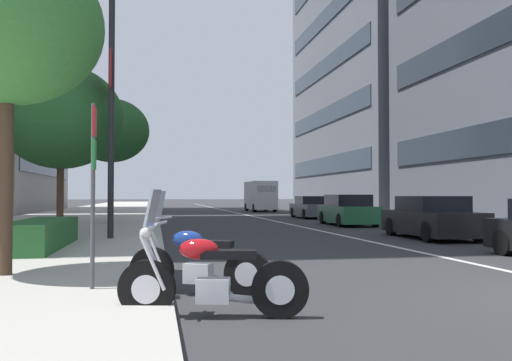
% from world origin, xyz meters
% --- Properties ---
extents(sidewalk_right_plaza, '(160.00, 8.71, 0.15)m').
position_xyz_m(sidewalk_right_plaza, '(30.00, 10.63, 0.07)').
color(sidewalk_right_plaza, '#B2ADA3').
rests_on(sidewalk_right_plaza, ground).
extents(lane_centre_stripe, '(110.00, 0.16, 0.01)m').
position_xyz_m(lane_centre_stripe, '(35.00, 0.00, 0.00)').
color(lane_centre_stripe, silver).
rests_on(lane_centre_stripe, ground).
extents(motorcycle_under_tarp, '(0.71, 2.19, 1.49)m').
position_xyz_m(motorcycle_under_tarp, '(0.32, 5.87, 0.45)').
color(motorcycle_under_tarp, black).
rests_on(motorcycle_under_tarp, ground).
extents(motorcycle_second_in_row, '(1.04, 1.95, 1.49)m').
position_xyz_m(motorcycle_second_in_row, '(1.82, 5.92, 0.45)').
color(motorcycle_second_in_row, black).
rests_on(motorcycle_second_in_row, ground).
extents(car_approaching_light, '(4.58, 1.99, 1.39)m').
position_xyz_m(car_approaching_light, '(10.93, -2.47, 0.66)').
color(car_approaching_light, black).
rests_on(car_approaching_light, ground).
extents(car_lead_in_lane, '(4.75, 2.00, 1.45)m').
position_xyz_m(car_lead_in_lane, '(19.15, -2.49, 0.69)').
color(car_lead_in_lane, '#236038').
rests_on(car_lead_in_lane, ground).
extents(car_following_behind, '(4.71, 1.90, 1.37)m').
position_xyz_m(car_following_behind, '(27.55, -3.11, 0.64)').
color(car_following_behind, '#4C515B').
rests_on(car_following_behind, ground).
extents(delivery_van_ahead, '(5.43, 2.12, 2.64)m').
position_xyz_m(delivery_van_ahead, '(42.50, -2.68, 1.41)').
color(delivery_van_ahead, silver).
rests_on(delivery_van_ahead, ground).
extents(parking_sign_by_curb, '(0.32, 0.06, 2.52)m').
position_xyz_m(parking_sign_by_curb, '(1.70, 7.32, 1.73)').
color(parking_sign_by_curb, '#47494C').
rests_on(parking_sign_by_curb, sidewalk_right_plaza).
extents(street_lamp_with_banners, '(1.26, 2.09, 9.18)m').
position_xyz_m(street_lamp_with_banners, '(10.87, 7.53, 5.54)').
color(street_lamp_with_banners, '#232326').
rests_on(street_lamp_with_banners, sidewalk_right_plaza).
extents(clipped_hedge_bed, '(4.91, 1.10, 0.66)m').
position_xyz_m(clipped_hedge_bed, '(8.11, 9.23, 0.48)').
color(clipped_hedge_bed, '#28602D').
rests_on(clipped_hedge_bed, sidewalk_right_plaza).
extents(street_tree_mid_sidewalk, '(3.04, 3.04, 5.32)m').
position_xyz_m(street_tree_mid_sidewalk, '(3.35, 8.85, 4.16)').
color(street_tree_mid_sidewalk, '#473323').
rests_on(street_tree_mid_sidewalk, sidewalk_right_plaza).
extents(street_tree_by_lamp_post, '(3.93, 3.93, 5.46)m').
position_xyz_m(street_tree_by_lamp_post, '(12.52, 9.49, 3.93)').
color(street_tree_by_lamp_post, '#473323').
rests_on(street_tree_by_lamp_post, sidewalk_right_plaza).
extents(street_tree_near_plaza_corner, '(3.52, 3.52, 5.82)m').
position_xyz_m(street_tree_near_plaza_corner, '(20.87, 8.54, 4.46)').
color(street_tree_near_plaza_corner, '#473323').
rests_on(street_tree_near_plaza_corner, sidewalk_right_plaza).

